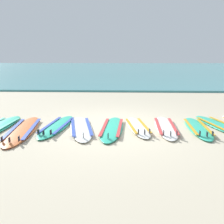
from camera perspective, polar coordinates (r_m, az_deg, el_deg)
name	(u,v)px	position (r m, az deg, el deg)	size (l,w,h in m)	color
ground_plane	(116,128)	(6.12, 1.07, -3.82)	(80.00, 80.00, 0.00)	#C1B599
sea	(121,67)	(42.25, 2.11, 10.80)	(80.00, 60.00, 0.10)	teal
surfboard_2	(23,130)	(6.24, -20.90, -4.04)	(0.96, 2.58, 0.18)	orange
surfboard_3	(57,126)	(6.30, -13.22, -3.34)	(0.75, 2.21, 0.18)	#2DB793
surfboard_4	(81,128)	(6.04, -7.54, -3.80)	(1.04, 2.29, 0.18)	white
surfboard_5	(112,128)	(5.95, 0.00, -3.95)	(0.68, 2.23, 0.18)	#2DB793
surfboard_6	(138,127)	(6.11, 6.23, -3.58)	(0.76, 1.96, 0.18)	white
surfboard_7	(166,127)	(6.21, 12.92, -3.57)	(0.64, 2.14, 0.18)	white
surfboard_8	(198,128)	(6.37, 20.14, -3.63)	(0.62, 2.05, 0.18)	#2DB793
surfboard_9	(220,126)	(6.78, 24.85, -3.06)	(1.03, 2.24, 0.18)	#2DB793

